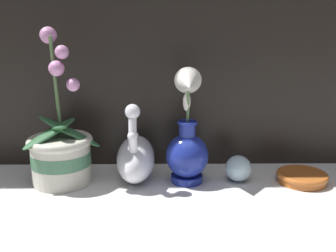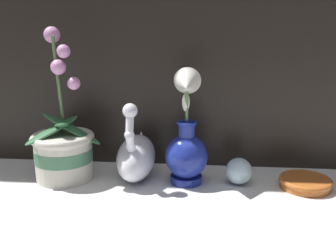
% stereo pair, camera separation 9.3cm
% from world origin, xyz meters
% --- Properties ---
extents(ground_plane, '(2.80, 2.80, 0.00)m').
position_xyz_m(ground_plane, '(0.00, 0.00, 0.00)').
color(ground_plane, silver).
extents(orchid_potted_plant, '(0.18, 0.18, 0.37)m').
position_xyz_m(orchid_potted_plant, '(-0.29, 0.09, 0.08)').
color(orchid_potted_plant, beige).
rests_on(orchid_potted_plant, ground_plane).
extents(swan_figurine, '(0.09, 0.20, 0.20)m').
position_xyz_m(swan_figurine, '(-0.11, 0.11, 0.06)').
color(swan_figurine, white).
rests_on(swan_figurine, ground_plane).
extents(blue_vase, '(0.10, 0.11, 0.28)m').
position_xyz_m(blue_vase, '(0.01, 0.09, 0.09)').
color(blue_vase, navy).
rests_on(blue_vase, ground_plane).
extents(glass_sphere, '(0.06, 0.06, 0.06)m').
position_xyz_m(glass_sphere, '(0.13, 0.09, 0.03)').
color(glass_sphere, silver).
rests_on(glass_sphere, ground_plane).
extents(amber_dish, '(0.12, 0.12, 0.02)m').
position_xyz_m(amber_dish, '(0.29, 0.08, 0.01)').
color(amber_dish, '#C66628').
rests_on(amber_dish, ground_plane).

